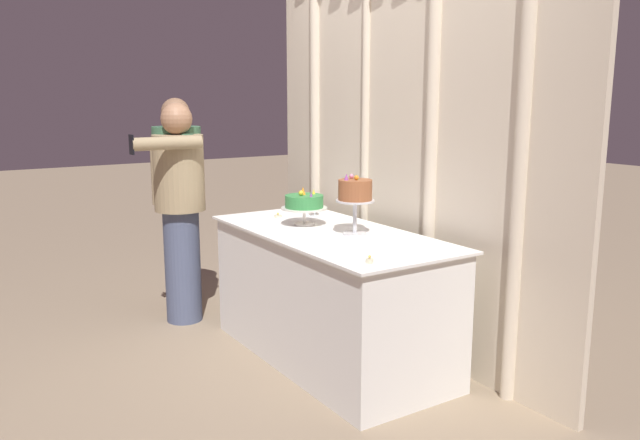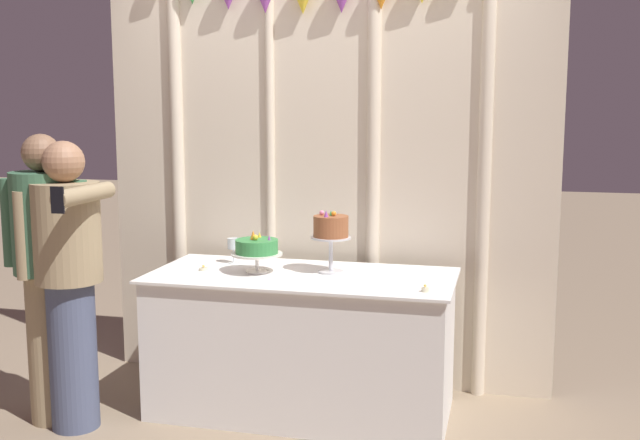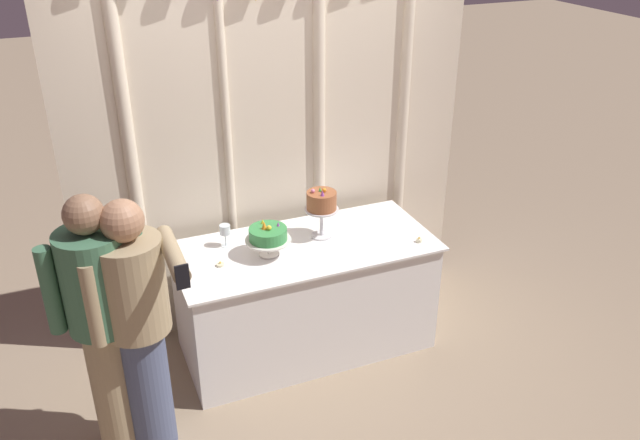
% 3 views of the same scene
% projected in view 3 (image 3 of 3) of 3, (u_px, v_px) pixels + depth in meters
% --- Properties ---
extents(ground_plane, '(24.00, 24.00, 0.00)m').
position_uv_depth(ground_plane, '(311.00, 353.00, 4.43)').
color(ground_plane, gray).
extents(draped_curtain, '(2.74, 0.14, 2.70)m').
position_uv_depth(draped_curtain, '(276.00, 126.00, 4.29)').
color(draped_curtain, beige).
rests_on(draped_curtain, ground_plane).
extents(cake_table, '(1.66, 0.77, 0.78)m').
position_uv_depth(cake_table, '(305.00, 297.00, 4.33)').
color(cake_table, white).
rests_on(cake_table, ground_plane).
extents(cake_display_nearleft, '(0.28, 0.28, 0.24)m').
position_uv_depth(cake_display_nearleft, '(268.00, 235.00, 3.99)').
color(cake_display_nearleft, silver).
rests_on(cake_display_nearleft, cake_table).
extents(cake_display_nearright, '(0.22, 0.22, 0.35)m').
position_uv_depth(cake_display_nearright, '(322.00, 203.00, 4.15)').
color(cake_display_nearright, silver).
rests_on(cake_display_nearright, cake_table).
extents(wine_glass, '(0.07, 0.07, 0.15)m').
position_uv_depth(wine_glass, '(225.00, 231.00, 4.10)').
color(wine_glass, silver).
rests_on(wine_glass, cake_table).
extents(tealight_far_left, '(0.05, 0.05, 0.03)m').
position_uv_depth(tealight_far_left, '(220.00, 265.00, 3.93)').
color(tealight_far_left, beige).
rests_on(tealight_far_left, cake_table).
extents(tealight_near_left, '(0.04, 0.04, 0.04)m').
position_uv_depth(tealight_near_left, '(419.00, 240.00, 4.19)').
color(tealight_near_left, beige).
rests_on(tealight_near_left, cake_table).
extents(guest_man_pink_jacket, '(0.51, 0.34, 1.55)m').
position_uv_depth(guest_man_pink_jacket, '(103.00, 321.00, 3.33)').
color(guest_man_pink_jacket, '#9E8966').
rests_on(guest_man_pink_jacket, ground_plane).
extents(guest_girl_blue_dress, '(0.48, 0.60, 1.52)m').
position_uv_depth(guest_girl_blue_dress, '(138.00, 323.00, 3.34)').
color(guest_girl_blue_dress, '#4C5675').
rests_on(guest_girl_blue_dress, ground_plane).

